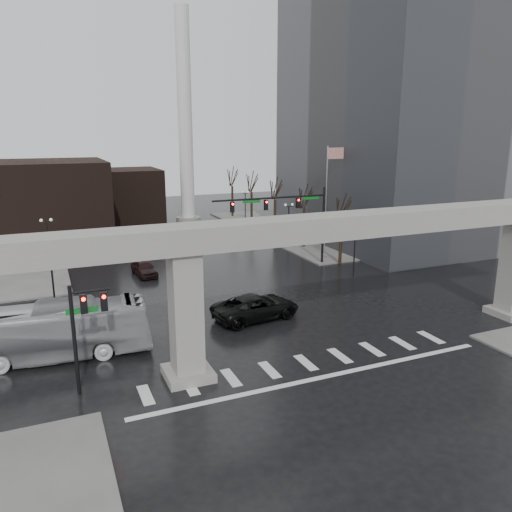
% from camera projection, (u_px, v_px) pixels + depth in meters
% --- Properties ---
extents(ground, '(160.00, 160.00, 0.00)m').
position_uv_depth(ground, '(298.00, 356.00, 30.85)').
color(ground, black).
rests_on(ground, ground).
extents(sidewalk_ne, '(28.00, 36.00, 0.15)m').
position_uv_depth(sidewalk_ne, '(340.00, 226.00, 72.87)').
color(sidewalk_ne, slate).
rests_on(sidewalk_ne, ground).
extents(elevated_guideway, '(48.00, 2.60, 8.70)m').
position_uv_depth(elevated_guideway, '(319.00, 246.00, 29.66)').
color(elevated_guideway, gray).
rests_on(elevated_guideway, ground).
extents(office_tower, '(22.00, 26.00, 42.00)m').
position_uv_depth(office_tower, '(407.00, 67.00, 59.64)').
color(office_tower, '#5A5A5F').
rests_on(office_tower, ground).
extents(building_far_left, '(16.00, 14.00, 10.00)m').
position_uv_depth(building_far_left, '(40.00, 202.00, 61.71)').
color(building_far_left, black).
rests_on(building_far_left, ground).
extents(building_far_mid, '(10.00, 10.00, 8.00)m').
position_uv_depth(building_far_mid, '(126.00, 196.00, 75.46)').
color(building_far_mid, black).
rests_on(building_far_mid, ground).
extents(smokestack, '(3.60, 3.60, 30.00)m').
position_uv_depth(smokestack, '(186.00, 132.00, 70.90)').
color(smokestack, silver).
rests_on(smokestack, ground).
extents(signal_mast_arm, '(12.12, 0.43, 8.00)m').
position_uv_depth(signal_mast_arm, '(291.00, 211.00, 49.63)').
color(signal_mast_arm, black).
rests_on(signal_mast_arm, ground).
extents(signal_left_pole, '(2.30, 0.30, 6.00)m').
position_uv_depth(signal_left_pole, '(84.00, 320.00, 25.62)').
color(signal_left_pole, black).
rests_on(signal_left_pole, ground).
extents(flagpole_assembly, '(2.06, 0.12, 12.00)m').
position_uv_depth(flagpole_assembly, '(329.00, 188.00, 54.48)').
color(flagpole_assembly, silver).
rests_on(flagpole_assembly, ground).
extents(lamp_right_0, '(1.22, 0.32, 5.11)m').
position_uv_depth(lamp_right_0, '(355.00, 239.00, 47.65)').
color(lamp_right_0, black).
rests_on(lamp_right_0, ground).
extents(lamp_right_1, '(1.22, 0.32, 5.11)m').
position_uv_depth(lamp_right_1, '(289.00, 217.00, 60.13)').
color(lamp_right_1, black).
rests_on(lamp_right_1, ground).
extents(lamp_right_2, '(1.22, 0.32, 5.11)m').
position_uv_depth(lamp_right_2, '(245.00, 202.00, 72.61)').
color(lamp_right_2, black).
rests_on(lamp_right_2, ground).
extents(lamp_left_0, '(1.22, 0.32, 5.11)m').
position_uv_depth(lamp_left_0, '(52.00, 269.00, 37.32)').
color(lamp_left_0, black).
rests_on(lamp_left_0, ground).
extents(lamp_left_1, '(1.22, 0.32, 5.11)m').
position_uv_depth(lamp_left_1, '(48.00, 235.00, 49.79)').
color(lamp_left_1, black).
rests_on(lamp_left_1, ground).
extents(lamp_left_2, '(1.22, 0.32, 5.11)m').
position_uv_depth(lamp_left_2, '(45.00, 214.00, 62.27)').
color(lamp_left_2, black).
rests_on(lamp_left_2, ground).
extents(tree_right_0, '(1.09, 1.58, 7.50)m').
position_uv_depth(tree_right_0, '(341.00, 237.00, 51.79)').
color(tree_right_0, black).
rests_on(tree_right_0, ground).
extents(tree_right_1, '(1.09, 1.61, 7.67)m').
position_uv_depth(tree_right_1, '(304.00, 224.00, 58.91)').
color(tree_right_1, black).
rests_on(tree_right_1, ground).
extents(tree_right_2, '(1.10, 1.63, 7.85)m').
position_uv_depth(tree_right_2, '(275.00, 214.00, 66.02)').
color(tree_right_2, black).
rests_on(tree_right_2, ground).
extents(tree_right_3, '(1.11, 1.66, 8.02)m').
position_uv_depth(tree_right_3, '(252.00, 205.00, 73.14)').
color(tree_right_3, black).
rests_on(tree_right_3, ground).
extents(tree_right_4, '(1.12, 1.69, 8.19)m').
position_uv_depth(tree_right_4, '(233.00, 198.00, 80.25)').
color(tree_right_4, black).
rests_on(tree_right_4, ground).
extents(pickup_truck, '(6.94, 3.89, 1.83)m').
position_uv_depth(pickup_truck, '(256.00, 307.00, 36.78)').
color(pickup_truck, black).
rests_on(pickup_truck, ground).
extents(city_bus, '(12.67, 4.10, 3.47)m').
position_uv_depth(city_bus, '(45.00, 332.00, 30.06)').
color(city_bus, '#B3B3B8').
rests_on(city_bus, ground).
extents(far_car, '(2.18, 4.51, 1.48)m').
position_uv_depth(far_car, '(144.00, 268.00, 47.86)').
color(far_car, black).
rests_on(far_car, ground).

